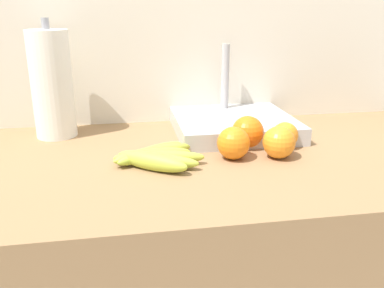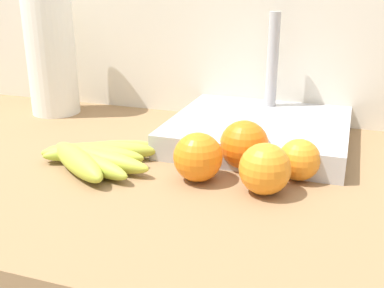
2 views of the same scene
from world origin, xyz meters
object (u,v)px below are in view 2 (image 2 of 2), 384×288
orange_far_right (198,157)px  orange_back_left (244,145)px  paper_towel_roll (51,51)px  sink_basin (259,129)px  orange_center (265,169)px  orange_back_right (299,160)px  banana_bunch (92,157)px

orange_far_right → orange_back_left: bearing=52.2°
orange_back_left → paper_towel_roll: (-0.50, 0.19, 0.10)m
paper_towel_roll → sink_basin: 0.52m
orange_back_left → orange_center: bearing=-58.9°
orange_back_right → orange_back_left: orange_back_left is taller
orange_far_right → sink_basin: (0.06, 0.21, -0.01)m
orange_back_right → orange_far_right: size_ratio=0.85×
orange_back_right → orange_far_right: bearing=-159.8°
banana_bunch → orange_back_left: size_ratio=2.57×
orange_far_right → paper_towel_roll: (-0.44, 0.26, 0.11)m
orange_back_right → orange_far_right: (-0.15, -0.06, 0.01)m
orange_back_right → orange_center: orange_center is taller
orange_back_right → orange_far_right: orange_far_right is taller
orange_center → paper_towel_roll: bearing=153.6°
banana_bunch → paper_towel_roll: paper_towel_roll is taller
banana_bunch → orange_back_left: (0.25, 0.08, 0.02)m
orange_back_right → sink_basin: sink_basin is taller
orange_center → orange_back_right: bearing=57.9°
paper_towel_roll → sink_basin: (0.50, -0.05, -0.12)m
banana_bunch → orange_back_left: orange_back_left is taller
orange_back_right → paper_towel_roll: bearing=160.9°
orange_center → paper_towel_roll: size_ratio=0.25×
sink_basin → banana_bunch: bearing=-138.5°
orange_back_right → orange_center: bearing=-122.1°
orange_center → paper_towel_roll: paper_towel_roll is taller
banana_bunch → orange_far_right: size_ratio=2.70×
orange_back_left → orange_center: 0.10m
orange_center → paper_towel_roll: (-0.55, 0.27, 0.11)m
orange_back_left → orange_center: orange_back_left is taller
orange_far_right → orange_back_left: 0.09m
orange_back_left → orange_back_right: bearing=-10.9°
banana_bunch → sink_basin: bearing=41.5°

